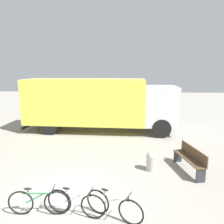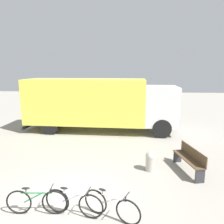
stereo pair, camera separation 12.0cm
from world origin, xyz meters
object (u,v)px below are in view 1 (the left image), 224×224
(bollard_near_bench, at_px, (151,160))
(bicycle_near, at_px, (39,202))
(bicycle_far, at_px, (114,206))
(park_bench, at_px, (190,158))
(delivery_truck, at_px, (98,102))
(bicycle_middle, at_px, (76,203))

(bollard_near_bench, bearing_deg, bicycle_near, -139.77)
(bicycle_far, relative_size, bollard_near_bench, 2.00)
(park_bench, bearing_deg, delivery_truck, 25.30)
(park_bench, bearing_deg, bicycle_near, 107.58)
(bicycle_middle, relative_size, bollard_near_bench, 2.14)
(park_bench, height_order, bicycle_near, park_bench)
(delivery_truck, bearing_deg, bollard_near_bench, -61.15)
(delivery_truck, distance_m, park_bench, 6.79)
(bicycle_middle, bearing_deg, bicycle_near, -168.35)
(park_bench, distance_m, bicycle_far, 3.97)
(delivery_truck, distance_m, bicycle_far, 8.33)
(bicycle_near, bearing_deg, delivery_truck, 82.17)
(bicycle_near, bearing_deg, bicycle_middle, -2.26)
(park_bench, height_order, bicycle_far, park_bench)
(park_bench, xyz_separation_m, bicycle_middle, (-3.76, -2.79, -0.16))
(bicycle_near, distance_m, bicycle_far, 2.00)
(delivery_truck, xyz_separation_m, bicycle_far, (1.37, -8.09, -1.44))
(delivery_truck, relative_size, bicycle_far, 6.08)
(delivery_truck, xyz_separation_m, bollard_near_bench, (2.67, -5.25, -1.40))
(bicycle_far, xyz_separation_m, bollard_near_bench, (1.30, 2.84, 0.04))
(delivery_truck, relative_size, park_bench, 4.99)
(bollard_near_bench, bearing_deg, delivery_truck, 116.93)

